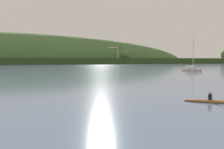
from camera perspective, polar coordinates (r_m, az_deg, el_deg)
name	(u,v)px	position (r m, az deg, el deg)	size (l,w,h in m)	color
far_shoreline_hill	(11,63)	(257.21, -24.74, 2.62)	(534.38, 108.74, 65.90)	#314A21
dockside_crane	(118,56)	(229.45, 1.47, 4.93)	(13.32, 3.66, 17.75)	#4C4C51
sailboat_far_left	(193,71)	(74.87, 20.17, 0.89)	(3.15, 8.32, 13.28)	#ADB2BC
canoe_with_paddler	(210,101)	(20.57, 23.98, -6.29)	(4.00, 3.24, 1.02)	brown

